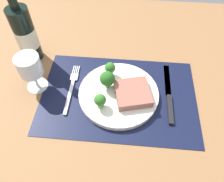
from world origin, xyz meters
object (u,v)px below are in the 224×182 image
Objects in this scene: plate at (119,94)px; steak at (133,93)px; knife at (169,97)px; wine_glass at (30,67)px; fork at (71,88)px; wine_bottle at (25,34)px.

steak is (4.22, -0.91, 2.01)cm from plate.
plate is at bearing 178.63° from knife.
wine_glass is at bearing 175.23° from steak.
wine_glass reaches higher than plate.
fork is 1.54× the size of wine_glass.
wine_bottle is (-35.45, 15.52, 6.89)cm from steak.
fork is 0.83× the size of knife.
wine_bottle reaches higher than steak.
knife is at bearing 7.32° from steak.
wine_bottle reaches higher than wine_glass.
steak is 0.35× the size of wine_bottle.
wine_glass is (-25.97, 1.61, 7.48)cm from plate.
fork is (-14.97, 1.42, -0.55)cm from plate.
knife is (15.41, 0.53, -0.50)cm from plate.
wine_bottle is at bearing 156.36° from steak.
fork is 22.98cm from wine_bottle.
wine_bottle is (-46.65, 14.08, 9.40)cm from knife.
wine_bottle is at bearing 159.87° from knife.
knife is (11.19, 1.44, -2.51)cm from steak.
fork is 13.62cm from wine_glass.
wine_glass is (-11.00, 0.19, 8.03)cm from fork.
fork is at bearing 174.58° from plate.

